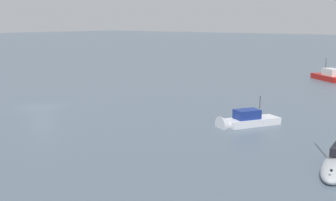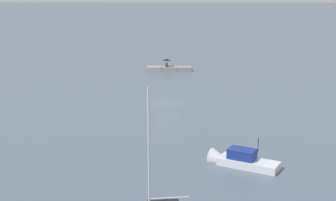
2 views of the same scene
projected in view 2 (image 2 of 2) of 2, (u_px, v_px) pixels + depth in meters
ground_plane at (167, 102)px, 57.66m from camera, size 500.00×500.00×0.00m
seawall_pier at (169, 69)px, 77.61m from camera, size 7.03×1.70×0.64m
person_seated_grey_left at (167, 65)px, 77.43m from camera, size 0.41×0.61×0.73m
umbrella_open_black at (167, 60)px, 77.24m from camera, size 1.30×1.30×1.28m
motorboat_white_mid at (238, 161)px, 38.25m from camera, size 5.59×4.04×3.06m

